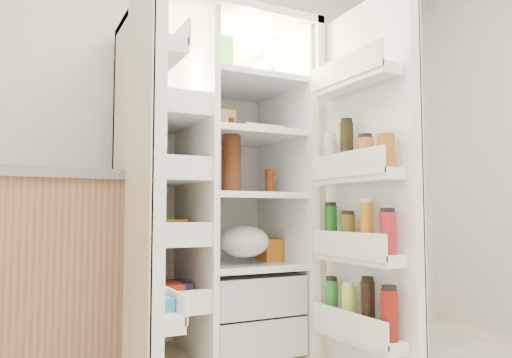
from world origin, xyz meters
name	(u,v)px	position (x,y,z in m)	size (l,w,h in m)	color
wall_back	(187,120)	(0.00, 2.00, 1.35)	(4.00, 0.02, 2.70)	silver
refrigerator	(214,222)	(0.04, 1.65, 0.74)	(0.92, 0.70, 1.80)	beige
freezer_door	(145,186)	(-0.48, 1.05, 0.89)	(0.15, 0.40, 1.72)	white
fridge_door	(368,196)	(0.50, 0.96, 0.87)	(0.17, 0.58, 1.72)	white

